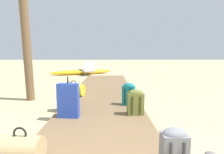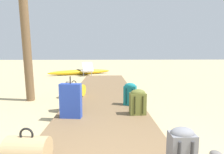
# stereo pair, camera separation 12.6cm
# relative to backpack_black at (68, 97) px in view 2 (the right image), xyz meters

# --- Properties ---
(ground_plane) EXTENTS (60.00, 60.00, 0.00)m
(ground_plane) POSITION_rel_backpack_black_xyz_m (0.82, 0.56, -0.36)
(ground_plane) COLOR tan
(boardwalk) EXTENTS (1.97, 9.41, 0.08)m
(boardwalk) POSITION_rel_backpack_black_xyz_m (0.82, 1.51, -0.32)
(boardwalk) COLOR brown
(boardwalk) RESTS_ON ground
(backpack_black) EXTENTS (0.34, 0.29, 0.53)m
(backpack_black) POSITION_rel_backpack_black_xyz_m (0.00, 0.00, 0.00)
(backpack_black) COLOR black
(backpack_black) RESTS_ON boardwalk
(duffel_bag_yellow) EXTENTS (0.69, 0.52, 0.46)m
(duffel_bag_yellow) POSITION_rel_backpack_black_xyz_m (-0.06, 1.29, -0.10)
(duffel_bag_yellow) COLOR gold
(duffel_bag_yellow) RESTS_ON boardwalk
(duffel_bag_tan) EXTENTS (0.51, 0.38, 0.45)m
(duffel_bag_tan) POSITION_rel_backpack_black_xyz_m (-0.02, -2.23, -0.11)
(duffel_bag_tan) COLOR tan
(duffel_bag_tan) RESTS_ON boardwalk
(backpack_olive) EXTENTS (0.35, 0.22, 0.54)m
(backpack_olive) POSITION_rel_backpack_black_xyz_m (1.55, -0.50, 0.00)
(backpack_olive) COLOR olive
(backpack_olive) RESTS_ON boardwalk
(suitcase_blue) EXTENTS (0.43, 0.21, 0.83)m
(suitcase_blue) POSITION_rel_backpack_black_xyz_m (0.19, -0.64, 0.07)
(suitcase_blue) COLOR #2847B7
(suitcase_blue) RESTS_ON boardwalk
(backpack_grey) EXTENTS (0.27, 0.22, 0.51)m
(backpack_grey) POSITION_rel_backpack_black_xyz_m (1.70, -2.41, -0.01)
(backpack_grey) COLOR slate
(backpack_grey) RESTS_ON boardwalk
(backpack_teal) EXTENTS (0.34, 0.28, 0.55)m
(backpack_teal) POSITION_rel_backpack_black_xyz_m (1.49, 0.22, 0.01)
(backpack_teal) COLOR #197A7F
(backpack_teal) RESTS_ON boardwalk
(lounge_chair) EXTENTS (1.04, 1.63, 0.80)m
(lounge_chair) POSITION_rel_backpack_black_xyz_m (-0.28, 7.05, -0.03)
(lounge_chair) COLOR white
(lounge_chair) RESTS_ON ground
(kayak) EXTENTS (3.84, 2.01, 0.31)m
(kayak) POSITION_rel_backpack_black_xyz_m (-0.68, 7.43, -0.20)
(kayak) COLOR gold
(kayak) RESTS_ON ground
(rock_right_mid) EXTENTS (0.16, 0.17, 0.09)m
(rock_right_mid) POSITION_rel_backpack_black_xyz_m (2.33, -2.03, -0.31)
(rock_right_mid) COLOR slate
(rock_right_mid) RESTS_ON ground
(rock_left_mid) EXTENTS (0.28, 0.28, 0.14)m
(rock_left_mid) POSITION_rel_backpack_black_xyz_m (-0.75, 3.85, -0.29)
(rock_left_mid) COLOR gray
(rock_left_mid) RESTS_ON ground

